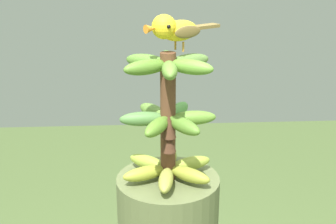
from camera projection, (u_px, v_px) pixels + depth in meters
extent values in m
cylinder|color=brown|center=(168.00, 118.00, 1.12)|extent=(0.04, 0.04, 0.33)
ellipsoid|color=olive|center=(189.00, 175.00, 1.13)|extent=(0.10, 0.11, 0.04)
ellipsoid|color=#93A637|center=(190.00, 164.00, 1.20)|extent=(0.08, 0.12, 0.04)
ellipsoid|color=olive|center=(170.00, 158.00, 1.23)|extent=(0.12, 0.05, 0.04)
ellipsoid|color=#91A738|center=(148.00, 162.00, 1.20)|extent=(0.10, 0.11, 0.04)
ellipsoid|color=#959E31|center=(145.00, 173.00, 1.14)|extent=(0.08, 0.12, 0.04)
ellipsoid|color=#999B3F|center=(166.00, 180.00, 1.11)|extent=(0.12, 0.05, 0.04)
ellipsoid|color=#537B2A|center=(183.00, 126.00, 1.08)|extent=(0.12, 0.09, 0.04)
ellipsoid|color=#5C872F|center=(193.00, 117.00, 1.13)|extent=(0.04, 0.12, 0.04)
ellipsoid|color=#4E8D3C|center=(178.00, 111.00, 1.18)|extent=(0.12, 0.08, 0.04)
ellipsoid|color=#5B8334|center=(154.00, 112.00, 1.17)|extent=(0.12, 0.09, 0.04)
ellipsoid|color=#4E7A3C|center=(143.00, 119.00, 1.12)|extent=(0.04, 0.12, 0.04)
ellipsoid|color=#58822A|center=(157.00, 127.00, 1.07)|extent=(0.12, 0.08, 0.04)
ellipsoid|color=#5A7F39|center=(189.00, 61.00, 1.11)|extent=(0.09, 0.12, 0.04)
ellipsoid|color=#4A8035|center=(167.00, 59.00, 1.13)|extent=(0.12, 0.04, 0.04)
ellipsoid|color=#4F7B2C|center=(147.00, 61.00, 1.11)|extent=(0.09, 0.12, 0.04)
ellipsoid|color=#517B29|center=(146.00, 67.00, 1.05)|extent=(0.09, 0.12, 0.04)
ellipsoid|color=#5C8532|center=(169.00, 70.00, 1.02)|extent=(0.12, 0.04, 0.04)
ellipsoid|color=#5C8C30|center=(190.00, 67.00, 1.05)|extent=(0.09, 0.12, 0.04)
cone|color=#4C2D1E|center=(170.00, 140.00, 1.11)|extent=(0.04, 0.04, 0.06)
cone|color=#4C2D1E|center=(169.00, 126.00, 1.09)|extent=(0.04, 0.04, 0.06)
cylinder|color=#C68933|center=(175.00, 45.00, 1.10)|extent=(0.01, 0.00, 0.02)
cylinder|color=#C68933|center=(183.00, 47.00, 1.08)|extent=(0.01, 0.01, 0.02)
ellipsoid|color=yellow|center=(179.00, 31.00, 1.07)|extent=(0.10, 0.11, 0.05)
ellipsoid|color=brown|center=(175.00, 29.00, 1.10)|extent=(0.05, 0.07, 0.03)
ellipsoid|color=brown|center=(188.00, 32.00, 1.06)|extent=(0.05, 0.07, 0.03)
cube|color=brown|center=(206.00, 26.00, 1.12)|extent=(0.06, 0.08, 0.01)
sphere|color=yellow|center=(164.00, 27.00, 1.04)|extent=(0.06, 0.06, 0.06)
sphere|color=black|center=(167.00, 27.00, 1.02)|extent=(0.01, 0.01, 0.01)
cone|color=orange|center=(151.00, 29.00, 1.02)|extent=(0.03, 0.04, 0.02)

